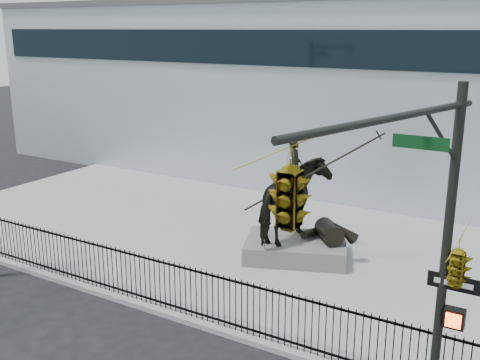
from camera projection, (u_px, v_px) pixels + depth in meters
The scene contains 7 objects.
ground at pixel (153, 338), 14.72m from camera, with size 120.00×120.00×0.00m, color black.
plaza at pixel (276, 249), 20.50m from camera, with size 30.00×12.00×0.15m, color #969694.
building at pixel (389, 93), 30.10m from camera, with size 44.00×14.00×9.00m, color silver.
picket_fence at pixel (181, 289), 15.52m from camera, with size 22.10×0.10×1.50m.
statue_plinth at pixel (296, 248), 19.50m from camera, with size 3.43×2.36×0.64m, color #62605A.
equestrian_statue at pixel (299, 203), 19.05m from camera, with size 4.12×3.38×3.73m.
traffic_signal_right at pixel (386, 233), 8.59m from camera, with size 2.17×6.86×7.00m.
Camera 1 is at (8.69, -10.08, 7.88)m, focal length 42.00 mm.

